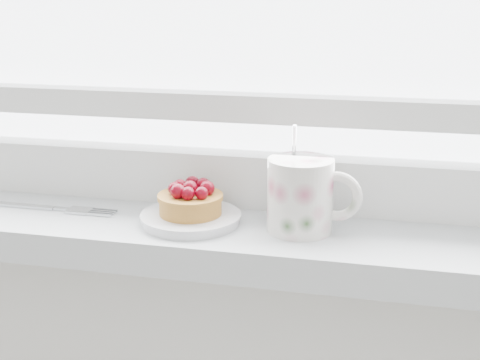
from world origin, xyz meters
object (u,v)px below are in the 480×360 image
(raspberry_tart, at_px, (191,200))
(fork, at_px, (43,207))
(floral_mug, at_px, (303,194))
(saucer, at_px, (191,218))

(raspberry_tart, height_order, fork, raspberry_tart)
(fork, bearing_deg, floral_mug, -0.46)
(raspberry_tart, relative_size, fork, 0.40)
(saucer, bearing_deg, floral_mug, 2.08)
(saucer, height_order, raspberry_tart, raspberry_tart)
(raspberry_tart, height_order, floral_mug, floral_mug)
(floral_mug, bearing_deg, raspberry_tart, -178.04)
(saucer, distance_m, raspberry_tart, 0.02)
(saucer, bearing_deg, raspberry_tart, 60.65)
(raspberry_tart, relative_size, floral_mug, 0.63)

